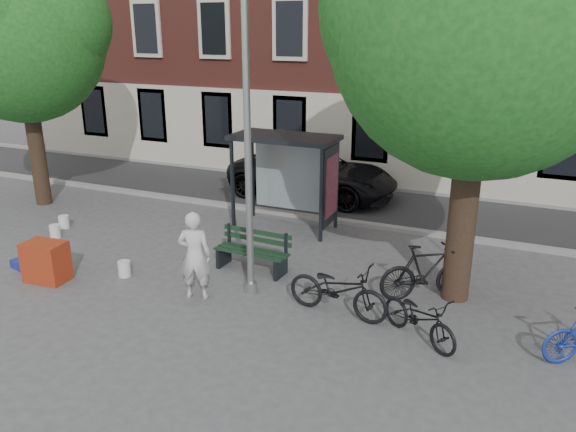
% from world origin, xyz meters
% --- Properties ---
extents(ground, '(90.00, 90.00, 0.00)m').
position_xyz_m(ground, '(0.00, 0.00, 0.00)').
color(ground, '#4C4C4F').
rests_on(ground, ground).
extents(road, '(40.00, 4.00, 0.01)m').
position_xyz_m(road, '(0.00, 7.00, 0.01)').
color(road, '#28282B').
rests_on(road, ground).
extents(curb_near, '(40.00, 0.25, 0.12)m').
position_xyz_m(curb_near, '(0.00, 5.00, 0.06)').
color(curb_near, gray).
rests_on(curb_near, ground).
extents(curb_far, '(40.00, 0.25, 0.12)m').
position_xyz_m(curb_far, '(0.00, 9.00, 0.06)').
color(curb_far, gray).
rests_on(curb_far, ground).
extents(lamppost, '(0.28, 0.35, 6.11)m').
position_xyz_m(lamppost, '(0.00, 0.00, 2.78)').
color(lamppost, '#9EA0A3').
rests_on(lamppost, ground).
extents(tree_right, '(5.76, 5.60, 8.20)m').
position_xyz_m(tree_right, '(4.01, 1.38, 5.62)').
color(tree_right, black).
rests_on(tree_right, ground).
extents(tree_left, '(5.18, 4.86, 7.40)m').
position_xyz_m(tree_left, '(-8.99, 2.88, 5.22)').
color(tree_left, black).
rests_on(tree_left, ground).
extents(bus_shelter, '(2.85, 1.45, 2.62)m').
position_xyz_m(bus_shelter, '(-0.61, 4.11, 1.92)').
color(bus_shelter, '#1E2328').
rests_on(bus_shelter, ground).
extents(painter, '(0.79, 0.64, 1.88)m').
position_xyz_m(painter, '(-0.93, -0.66, 0.94)').
color(painter, silver).
rests_on(painter, ground).
extents(bench, '(1.79, 0.67, 0.91)m').
position_xyz_m(bench, '(-0.50, 1.06, 0.42)').
color(bench, '#1E2328').
rests_on(bench, ground).
extents(bike_a, '(2.14, 0.95, 1.09)m').
position_xyz_m(bike_a, '(2.00, -0.19, 0.55)').
color(bike_a, black).
rests_on(bike_a, ground).
extents(bike_c, '(1.79, 1.48, 0.92)m').
position_xyz_m(bike_c, '(3.65, -0.50, 0.46)').
color(bike_c, black).
rests_on(bike_c, ground).
extents(bike_d, '(1.98, 1.59, 1.20)m').
position_xyz_m(bike_d, '(3.44, 1.20, 0.60)').
color(bike_d, black).
rests_on(bike_d, ground).
extents(car_dark, '(5.58, 2.68, 1.53)m').
position_xyz_m(car_dark, '(-1.39, 7.18, 0.77)').
color(car_dark, black).
rests_on(car_dark, ground).
extents(red_stand, '(0.95, 0.67, 0.90)m').
position_xyz_m(red_stand, '(-4.41, -1.30, 0.45)').
color(red_stand, '#9B2E14').
rests_on(red_stand, ground).
extents(blue_crate, '(0.63, 0.52, 0.20)m').
position_xyz_m(blue_crate, '(-5.46, -1.01, 0.10)').
color(blue_crate, navy).
rests_on(blue_crate, ground).
extents(bucket_a, '(0.30, 0.30, 0.36)m').
position_xyz_m(bucket_a, '(-6.30, 0.80, 0.18)').
color(bucket_a, white).
rests_on(bucket_a, ground).
extents(bucket_b, '(0.30, 0.30, 0.36)m').
position_xyz_m(bucket_b, '(-6.66, 1.47, 0.18)').
color(bucket_b, white).
rests_on(bucket_b, ground).
extents(bucket_c, '(0.36, 0.36, 0.36)m').
position_xyz_m(bucket_c, '(-3.00, -0.43, 0.18)').
color(bucket_c, silver).
rests_on(bucket_c, ground).
extents(notice_sign, '(0.36, 0.11, 2.12)m').
position_xyz_m(notice_sign, '(3.94, 3.18, 1.58)').
color(notice_sign, '#9EA0A3').
rests_on(notice_sign, ground).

